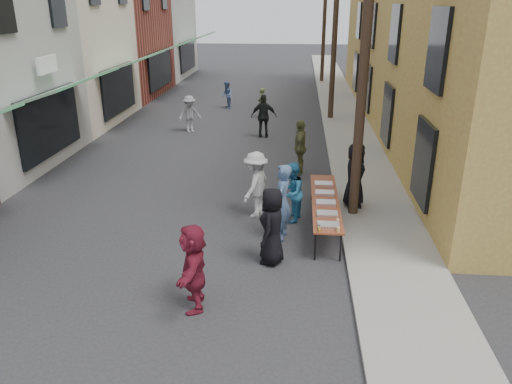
% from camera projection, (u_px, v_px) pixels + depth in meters
% --- Properties ---
extents(ground, '(120.00, 120.00, 0.00)m').
position_uv_depth(ground, '(176.00, 262.00, 11.49)').
color(ground, '#28282B').
rests_on(ground, ground).
extents(sidewalk, '(2.20, 60.00, 0.10)m').
position_uv_depth(sidewalk, '(344.00, 119.00, 25.01)').
color(sidewalk, gray).
rests_on(sidewalk, ground).
extents(storefront_row, '(8.00, 37.00, 9.00)m').
position_uv_depth(storefront_row, '(44.00, 32.00, 24.70)').
color(storefront_row, maroon).
rests_on(storefront_row, ground).
extents(building_ochre, '(10.00, 28.00, 10.00)m').
position_uv_depth(building_ochre, '(494.00, 15.00, 21.80)').
color(building_ochre, '#A06F39').
rests_on(building_ochre, ground).
extents(utility_pole_near, '(0.26, 0.26, 9.00)m').
position_uv_depth(utility_pole_near, '(365.00, 49.00, 12.31)').
color(utility_pole_near, '#2D2116').
rests_on(utility_pole_near, ground).
extents(utility_pole_mid, '(0.26, 0.26, 9.00)m').
position_uv_depth(utility_pole_mid, '(335.00, 25.00, 23.45)').
color(utility_pole_mid, '#2D2116').
rests_on(utility_pole_mid, ground).
extents(utility_pole_far, '(0.26, 0.26, 9.00)m').
position_uv_depth(utility_pole_far, '(325.00, 17.00, 34.60)').
color(utility_pole_far, '#2D2116').
rests_on(utility_pole_far, ground).
extents(serving_table, '(0.70, 4.00, 0.75)m').
position_uv_depth(serving_table, '(325.00, 201.00, 13.03)').
color(serving_table, brown).
rests_on(serving_table, ground).
extents(catering_tray_sausage, '(0.50, 0.33, 0.08)m').
position_uv_depth(catering_tray_sausage, '(328.00, 225.00, 11.47)').
color(catering_tray_sausage, maroon).
rests_on(catering_tray_sausage, serving_table).
extents(catering_tray_foil_b, '(0.50, 0.33, 0.08)m').
position_uv_depth(catering_tray_foil_b, '(327.00, 214.00, 12.08)').
color(catering_tray_foil_b, '#B2B2B7').
rests_on(catering_tray_foil_b, serving_table).
extents(catering_tray_buns, '(0.50, 0.33, 0.08)m').
position_uv_depth(catering_tray_buns, '(326.00, 203.00, 12.73)').
color(catering_tray_buns, tan).
rests_on(catering_tray_buns, serving_table).
extents(catering_tray_foil_d, '(0.50, 0.33, 0.08)m').
position_uv_depth(catering_tray_foil_d, '(325.00, 193.00, 13.38)').
color(catering_tray_foil_d, '#B2B2B7').
rests_on(catering_tray_foil_d, serving_table).
extents(catering_tray_buns_end, '(0.50, 0.33, 0.08)m').
position_uv_depth(catering_tray_buns_end, '(324.00, 184.00, 14.03)').
color(catering_tray_buns_end, tan).
rests_on(catering_tray_buns_end, serving_table).
extents(condiment_jar_a, '(0.07, 0.07, 0.08)m').
position_uv_depth(condiment_jar_a, '(319.00, 231.00, 11.21)').
color(condiment_jar_a, '#A57F26').
rests_on(condiment_jar_a, serving_table).
extents(condiment_jar_b, '(0.07, 0.07, 0.08)m').
position_uv_depth(condiment_jar_b, '(319.00, 229.00, 11.30)').
color(condiment_jar_b, '#A57F26').
rests_on(condiment_jar_b, serving_table).
extents(condiment_jar_c, '(0.07, 0.07, 0.08)m').
position_uv_depth(condiment_jar_c, '(319.00, 227.00, 11.40)').
color(condiment_jar_c, '#A57F26').
rests_on(condiment_jar_c, serving_table).
extents(cup_stack, '(0.08, 0.08, 0.12)m').
position_uv_depth(cup_stack, '(338.00, 230.00, 11.22)').
color(cup_stack, tan).
rests_on(cup_stack, serving_table).
extents(guest_front_a, '(0.74, 0.98, 1.79)m').
position_uv_depth(guest_front_a, '(272.00, 226.00, 11.18)').
color(guest_front_a, black).
rests_on(guest_front_a, ground).
extents(guest_front_b, '(0.55, 0.76, 1.95)m').
position_uv_depth(guest_front_b, '(282.00, 203.00, 12.26)').
color(guest_front_b, '#47628A').
rests_on(guest_front_b, ground).
extents(guest_front_c, '(0.79, 0.92, 1.66)m').
position_uv_depth(guest_front_c, '(291.00, 193.00, 13.30)').
color(guest_front_c, teal).
rests_on(guest_front_c, ground).
extents(guest_front_d, '(1.05, 1.35, 1.84)m').
position_uv_depth(guest_front_d, '(256.00, 185.00, 13.62)').
color(guest_front_d, beige).
rests_on(guest_front_d, ground).
extents(guest_front_e, '(0.59, 1.16, 1.90)m').
position_uv_depth(guest_front_e, '(300.00, 147.00, 16.98)').
color(guest_front_e, brown).
rests_on(guest_front_e, ground).
extents(guest_queue_back, '(0.74, 1.69, 1.76)m').
position_uv_depth(guest_queue_back, '(193.00, 267.00, 9.51)').
color(guest_queue_back, maroon).
rests_on(guest_queue_back, ground).
extents(server, '(0.64, 0.93, 1.84)m').
position_uv_depth(server, '(355.00, 175.00, 14.05)').
color(server, black).
rests_on(server, sidewalk).
extents(passerby_left, '(1.22, 1.07, 1.64)m').
position_uv_depth(passerby_left, '(190.00, 114.00, 22.43)').
color(passerby_left, gray).
rests_on(passerby_left, ground).
extents(passerby_mid, '(1.12, 0.50, 1.87)m').
position_uv_depth(passerby_mid, '(264.00, 116.00, 21.48)').
color(passerby_mid, black).
rests_on(passerby_mid, ground).
extents(passerby_right, '(0.45, 0.61, 1.51)m').
position_uv_depth(passerby_right, '(261.00, 103.00, 25.18)').
color(passerby_right, '#515C35').
rests_on(passerby_right, ground).
extents(passerby_far, '(0.73, 0.84, 1.48)m').
position_uv_depth(passerby_far, '(227.00, 95.00, 27.31)').
color(passerby_far, '#4E6598').
rests_on(passerby_far, ground).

